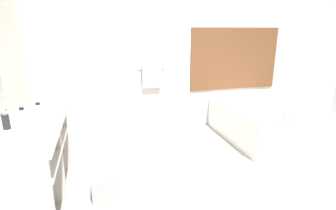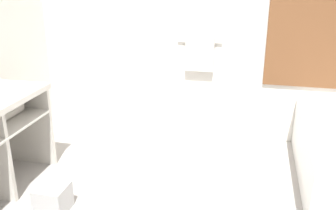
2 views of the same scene
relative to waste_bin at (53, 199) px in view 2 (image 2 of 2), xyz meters
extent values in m
cube|color=white|center=(1.21, 1.83, 1.24)|extent=(7.40, 0.06, 2.70)
cylinder|color=silver|center=(0.91, 1.76, 1.04)|extent=(0.50, 0.02, 0.02)
cube|color=beige|center=(0.91, 1.75, 0.87)|extent=(0.32, 0.04, 0.40)
cube|color=silver|center=(-0.67, 0.71, 0.29)|extent=(0.58, 0.04, 0.81)
cylinder|color=beige|center=(-0.62, 0.39, 0.55)|extent=(0.13, 0.38, 0.13)
cube|color=#B2B2B2|center=(0.00, 0.00, 0.00)|extent=(0.24, 0.24, 0.23)
camera|label=1|loc=(0.01, -2.53, 1.60)|focal=28.00mm
camera|label=2|loc=(1.50, -2.30, 1.76)|focal=40.00mm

